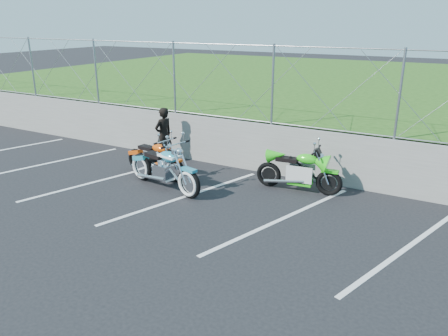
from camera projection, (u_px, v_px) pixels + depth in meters
The scene contains 9 objects.
ground at pixel (159, 212), 9.20m from camera, with size 90.00×90.00×0.00m, color black.
retaining_wall at pixel (237, 144), 11.88m from camera, with size 30.00×0.22×1.30m, color slate.
grass_field at pixel (337, 93), 20.13m from camera, with size 30.00×20.00×1.30m, color #254E14.
chain_link_fence at pixel (237, 83), 11.35m from camera, with size 28.00×0.03×2.00m.
parking_lines at pixel (232, 207), 9.47m from camera, with size 18.29×4.31×0.01m.
cruiser_turquoise at pixel (165, 170), 10.32m from camera, with size 2.39×0.81×1.20m.
naked_orange at pixel (156, 160), 11.19m from camera, with size 2.05×0.69×1.03m.
sportbike_green at pixel (300, 173), 10.21m from camera, with size 2.06×0.73×1.07m.
person_standing at pixel (164, 135), 12.24m from camera, with size 0.57×0.37×1.56m, color black.
Camera 1 is at (5.31, -6.66, 3.86)m, focal length 35.00 mm.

